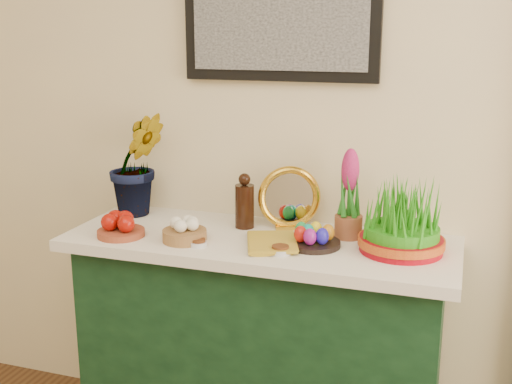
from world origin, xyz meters
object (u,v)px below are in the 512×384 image
sideboard (260,354)px  hyacinth_green (137,147)px  mirror (289,198)px  wheatgrass_sabzeh (402,222)px  book (248,242)px

sideboard → hyacinth_green: bearing=166.9°
hyacinth_green → mirror: hyacinth_green is taller
mirror → wheatgrass_sabzeh: (0.43, -0.14, -0.01)m
hyacinth_green → book: 0.65m
hyacinth_green → book: size_ratio=2.47×
book → sideboard: bearing=64.5°
hyacinth_green → book: (0.55, -0.24, -0.26)m
mirror → book: mirror is taller
mirror → hyacinth_green: bearing=-178.7°
hyacinth_green → mirror: size_ratio=2.31×
hyacinth_green → wheatgrass_sabzeh: (1.05, -0.13, -0.17)m
mirror → wheatgrass_sabzeh: size_ratio=0.82×
sideboard → book: bearing=-95.4°
mirror → wheatgrass_sabzeh: bearing=-18.0°
sideboard → hyacinth_green: hyacinth_green is taller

